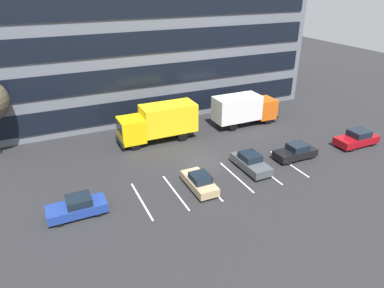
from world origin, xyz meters
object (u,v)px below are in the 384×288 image
sedan_tan (200,182)px  sedan_maroon (357,138)px  box_truck_yellow_all (159,121)px  sedan_navy (77,207)px  sedan_black (296,152)px  box_truck_orange (244,108)px  sedan_charcoal (251,162)px

sedan_tan → sedan_maroon: size_ratio=0.87×
box_truck_yellow_all → sedan_navy: box_truck_yellow_all is taller
sedan_navy → sedan_black: bearing=1.1°
box_truck_orange → box_truck_yellow_all: 10.20m
box_truck_orange → sedan_navy: size_ratio=1.84×
sedan_black → sedan_maroon: bearing=-2.6°
sedan_black → sedan_charcoal: bearing=-179.9°
sedan_navy → sedan_maroon: bearing=0.1°
box_truck_orange → sedan_tan: size_ratio=1.94×
sedan_navy → sedan_black: sedan_navy is taller
sedan_charcoal → sedan_maroon: bearing=-1.5°
sedan_navy → sedan_black: (19.78, 0.37, -0.01)m
sedan_charcoal → sedan_maroon: (12.42, -0.33, 0.05)m
sedan_tan → sedan_black: sedan_black is taller
sedan_black → box_truck_orange: bearing=89.3°
sedan_charcoal → box_truck_yellow_all: bearing=119.1°
sedan_tan → sedan_black: (10.43, 0.95, 0.02)m
sedan_tan → box_truck_yellow_all: bearing=88.1°
box_truck_yellow_all → sedan_tan: bearing=-91.9°
box_truck_yellow_all → sedan_tan: size_ratio=2.07×
sedan_navy → sedan_charcoal: (14.82, 0.36, 0.01)m
box_truck_orange → sedan_maroon: box_truck_orange is taller
box_truck_yellow_all → sedan_charcoal: (5.12, -9.19, -1.40)m
box_truck_orange → sedan_black: box_truck_orange is taller
box_truck_yellow_all → sedan_charcoal: size_ratio=1.93×
sedan_maroon → sedan_black: bearing=177.4°
box_truck_orange → sedan_navy: bearing=-154.4°
box_truck_orange → box_truck_yellow_all: size_ratio=0.94×
box_truck_yellow_all → sedan_maroon: bearing=-28.5°
sedan_charcoal → sedan_tan: bearing=-170.2°
box_truck_orange → sedan_tan: bearing=-136.1°
box_truck_yellow_all → sedan_maroon: size_ratio=1.80×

